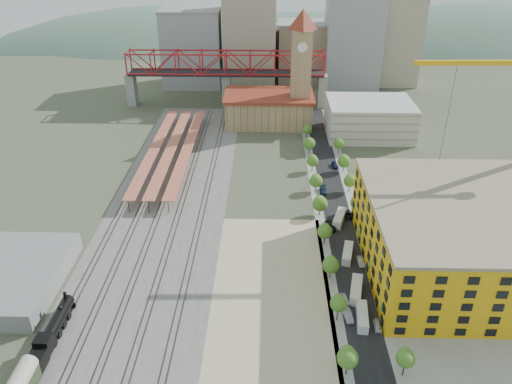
{
  "coord_description": "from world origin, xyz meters",
  "views": [
    {
      "loc": [
        -5.34,
        -123.86,
        78.07
      ],
      "look_at": [
        -8.46,
        0.62,
        10.0
      ],
      "focal_mm": 35.0,
      "sensor_mm": 36.0,
      "label": 1
    }
  ],
  "objects_px": {
    "locomotive": "(51,334)",
    "site_trailer_b": "(356,290)",
    "site_trailer_c": "(347,253)",
    "car_0": "(345,300)",
    "site_trailer_a": "(362,317)",
    "clock_tower": "(301,58)",
    "site_trailer_d": "(339,218)",
    "construction_building": "(458,237)"
  },
  "relations": [
    {
      "from": "site_trailer_d",
      "to": "car_0",
      "type": "height_order",
      "value": "site_trailer_d"
    },
    {
      "from": "clock_tower",
      "to": "site_trailer_a",
      "type": "xyz_separation_m",
      "value": [
        8.0,
        -120.09,
        -27.5
      ]
    },
    {
      "from": "site_trailer_a",
      "to": "site_trailer_b",
      "type": "height_order",
      "value": "site_trailer_b"
    },
    {
      "from": "clock_tower",
      "to": "site_trailer_b",
      "type": "distance_m",
      "value": 114.7
    },
    {
      "from": "site_trailer_a",
      "to": "site_trailer_c",
      "type": "height_order",
      "value": "site_trailer_a"
    },
    {
      "from": "locomotive",
      "to": "site_trailer_a",
      "type": "xyz_separation_m",
      "value": [
        66.0,
        7.78,
        -1.03
      ]
    },
    {
      "from": "site_trailer_a",
      "to": "clock_tower",
      "type": "bearing_deg",
      "value": 99.82
    },
    {
      "from": "clock_tower",
      "to": "site_trailer_a",
      "type": "relative_size",
      "value": 5.96
    },
    {
      "from": "construction_building",
      "to": "site_trailer_c",
      "type": "xyz_separation_m",
      "value": [
        -26.0,
        3.72,
        -8.22
      ]
    },
    {
      "from": "site_trailer_a",
      "to": "site_trailer_d",
      "type": "height_order",
      "value": "site_trailer_d"
    },
    {
      "from": "site_trailer_a",
      "to": "site_trailer_c",
      "type": "xyz_separation_m",
      "value": [
        0.0,
        23.82,
        -0.0
      ]
    },
    {
      "from": "locomotive",
      "to": "car_0",
      "type": "xyz_separation_m",
      "value": [
        63.0,
        13.87,
        -1.52
      ]
    },
    {
      "from": "site_trailer_a",
      "to": "site_trailer_d",
      "type": "relative_size",
      "value": 0.96
    },
    {
      "from": "site_trailer_b",
      "to": "clock_tower",
      "type": "bearing_deg",
      "value": 106.49
    },
    {
      "from": "clock_tower",
      "to": "construction_building",
      "type": "distance_m",
      "value": 107.36
    },
    {
      "from": "site_trailer_c",
      "to": "site_trailer_b",
      "type": "bearing_deg",
      "value": -77.16
    },
    {
      "from": "construction_building",
      "to": "site_trailer_a",
      "type": "bearing_deg",
      "value": -142.3
    },
    {
      "from": "site_trailer_c",
      "to": "car_0",
      "type": "relative_size",
      "value": 2.09
    },
    {
      "from": "clock_tower",
      "to": "locomotive",
      "type": "distance_m",
      "value": 142.88
    },
    {
      "from": "site_trailer_a",
      "to": "site_trailer_d",
      "type": "distance_m",
      "value": 41.33
    },
    {
      "from": "construction_building",
      "to": "locomotive",
      "type": "distance_m",
      "value": 96.4
    },
    {
      "from": "locomotive",
      "to": "site_trailer_a",
      "type": "height_order",
      "value": "locomotive"
    },
    {
      "from": "site_trailer_d",
      "to": "locomotive",
      "type": "bearing_deg",
      "value": -125.68
    },
    {
      "from": "site_trailer_d",
      "to": "car_0",
      "type": "xyz_separation_m",
      "value": [
        -3.0,
        -35.24,
        -0.54
      ]
    },
    {
      "from": "clock_tower",
      "to": "construction_building",
      "type": "bearing_deg",
      "value": -71.22
    },
    {
      "from": "construction_building",
      "to": "site_trailer_a",
      "type": "distance_m",
      "value": 33.87
    },
    {
      "from": "clock_tower",
      "to": "site_trailer_b",
      "type": "relative_size",
      "value": 5.52
    },
    {
      "from": "locomotive",
      "to": "site_trailer_b",
      "type": "distance_m",
      "value": 68.11
    },
    {
      "from": "site_trailer_d",
      "to": "site_trailer_c",
      "type": "bearing_deg",
      "value": -72.34
    },
    {
      "from": "construction_building",
      "to": "site_trailer_d",
      "type": "distance_m",
      "value": 34.55
    },
    {
      "from": "locomotive",
      "to": "site_trailer_d",
      "type": "bearing_deg",
      "value": 36.65
    },
    {
      "from": "car_0",
      "to": "site_trailer_b",
      "type": "bearing_deg",
      "value": 36.02
    },
    {
      "from": "clock_tower",
      "to": "site_trailer_c",
      "type": "distance_m",
      "value": 100.44
    },
    {
      "from": "construction_building",
      "to": "site_trailer_c",
      "type": "distance_m",
      "value": 27.52
    },
    {
      "from": "site_trailer_b",
      "to": "site_trailer_d",
      "type": "xyz_separation_m",
      "value": [
        0.0,
        32.33,
        -0.04
      ]
    },
    {
      "from": "site_trailer_b",
      "to": "car_0",
      "type": "bearing_deg",
      "value": -123.46
    },
    {
      "from": "site_trailer_c",
      "to": "locomotive",
      "type": "bearing_deg",
      "value": -141.58
    },
    {
      "from": "construction_building",
      "to": "site_trailer_b",
      "type": "bearing_deg",
      "value": -156.9
    },
    {
      "from": "clock_tower",
      "to": "site_trailer_d",
      "type": "bearing_deg",
      "value": -84.2
    },
    {
      "from": "clock_tower",
      "to": "site_trailer_c",
      "type": "relative_size",
      "value": 5.97
    },
    {
      "from": "clock_tower",
      "to": "site_trailer_a",
      "type": "bearing_deg",
      "value": -86.19
    },
    {
      "from": "site_trailer_b",
      "to": "site_trailer_c",
      "type": "distance_m",
      "value": 14.81
    }
  ]
}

